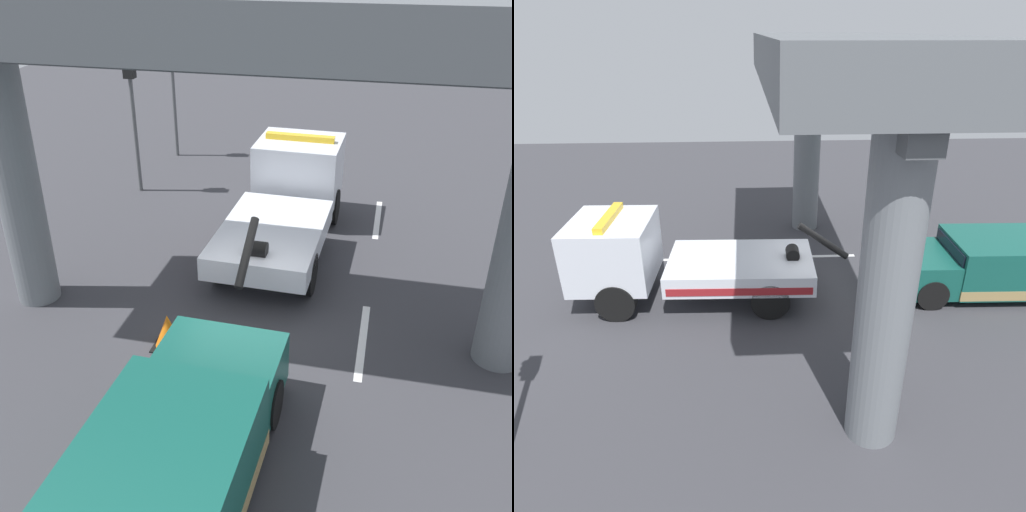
{
  "view_description": "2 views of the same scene",
  "coord_description": "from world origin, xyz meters",
  "views": [
    {
      "loc": [
        -10.09,
        -2.48,
        7.43
      ],
      "look_at": [
        0.74,
        0.03,
        1.3
      ],
      "focal_mm": 41.66,
      "sensor_mm": 36.0,
      "label": 1
    },
    {
      "loc": [
        2.23,
        11.29,
        6.7
      ],
      "look_at": [
        1.61,
        0.04,
        1.23
      ],
      "focal_mm": 32.87,
      "sensor_mm": 36.0,
      "label": 2
    }
  ],
  "objects": [
    {
      "name": "traffic_cone_orange",
      "position": [
        -1.05,
        1.43,
        0.36
      ],
      "size": [
        0.63,
        0.63,
        0.74
      ],
      "color": "orange",
      "rests_on": "ground"
    },
    {
      "name": "towed_van_green",
      "position": [
        -4.51,
        0.0,
        0.78
      ],
      "size": [
        5.26,
        2.34,
        1.58
      ],
      "color": "#145147",
      "rests_on": "ground"
    },
    {
      "name": "ground_plane",
      "position": [
        0.0,
        0.0,
        -0.05
      ],
      "size": [
        60.0,
        40.0,
        0.1
      ],
      "primitive_type": "cube",
      "color": "#38383D"
    },
    {
      "name": "tow_truck_white",
      "position": [
        4.32,
        -0.02,
        1.2
      ],
      "size": [
        7.28,
        2.58,
        2.46
      ],
      "color": "silver",
      "rests_on": "ground"
    },
    {
      "name": "lane_stripe_west",
      "position": [
        -6.0,
        -2.39,
        0.0
      ],
      "size": [
        2.6,
        0.16,
        0.01
      ],
      "primitive_type": "cube",
      "color": "silver",
      "rests_on": "ground"
    },
    {
      "name": "overpass_structure",
      "position": [
        0.03,
        0.0,
        5.49
      ],
      "size": [
        3.6,
        11.97,
        6.6
      ],
      "color": "slate",
      "rests_on": "ground"
    },
    {
      "name": "lane_stripe_mid",
      "position": [
        0.0,
        -2.39,
        0.0
      ],
      "size": [
        2.6,
        0.16,
        0.01
      ],
      "primitive_type": "cube",
      "color": "silver",
      "rests_on": "ground"
    },
    {
      "name": "lane_stripe_east",
      "position": [
        6.0,
        -2.39,
        0.0
      ],
      "size": [
        2.6,
        0.16,
        0.01
      ],
      "primitive_type": "cube",
      "color": "silver",
      "rests_on": "ground"
    }
  ]
}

